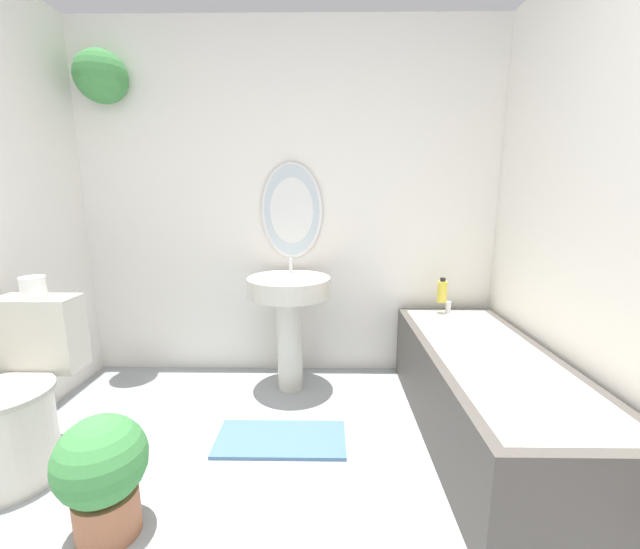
{
  "coord_description": "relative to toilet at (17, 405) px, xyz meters",
  "views": [
    {
      "loc": [
        0.25,
        -0.42,
        1.27
      ],
      "look_at": [
        0.22,
        1.44,
        0.89
      ],
      "focal_mm": 22.0,
      "sensor_mm": 36.0,
      "label": 1
    }
  ],
  "objects": [
    {
      "name": "wall_back",
      "position": [
        1.08,
        1.14,
        0.93
      ],
      "size": [
        2.97,
        0.32,
        2.4
      ],
      "color": "silver",
      "rests_on": "ground_plane"
    },
    {
      "name": "wall_right",
      "position": [
        2.62,
        -0.04,
        0.87
      ],
      "size": [
        0.06,
        2.44,
        2.4
      ],
      "color": "silver",
      "rests_on": "ground_plane"
    },
    {
      "name": "toilet",
      "position": [
        0.0,
        0.0,
        0.0
      ],
      "size": [
        0.41,
        0.57,
        0.79
      ],
      "color": "beige",
      "rests_on": "ground_plane"
    },
    {
      "name": "pedestal_sink",
      "position": [
        1.18,
        0.81,
        0.24
      ],
      "size": [
        0.53,
        0.53,
        0.86
      ],
      "color": "beige",
      "rests_on": "ground_plane"
    },
    {
      "name": "bathtub",
      "position": [
        2.25,
        0.26,
        -0.07
      ],
      "size": [
        0.64,
        1.62,
        0.56
      ],
      "color": "#4C4742",
      "rests_on": "ground_plane"
    },
    {
      "name": "shampoo_bottle",
      "position": [
        2.2,
        0.96,
        0.31
      ],
      "size": [
        0.06,
        0.06,
        0.17
      ],
      "color": "gold",
      "rests_on": "bathtub"
    },
    {
      "name": "potted_plant",
      "position": [
        0.59,
        -0.36,
        -0.06
      ],
      "size": [
        0.33,
        0.33,
        0.48
      ],
      "color": "#9E6042",
      "rests_on": "ground_plane"
    },
    {
      "name": "bath_mat",
      "position": [
        1.18,
        0.23,
        -0.32
      ],
      "size": [
        0.68,
        0.32,
        0.02
      ],
      "color": "#4C7093",
      "rests_on": "ground_plane"
    },
    {
      "name": "toilet_paper_roll",
      "position": [
        0.0,
        0.2,
        0.51
      ],
      "size": [
        0.11,
        0.11,
        0.1
      ],
      "color": "white",
      "rests_on": "toilet"
    }
  ]
}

